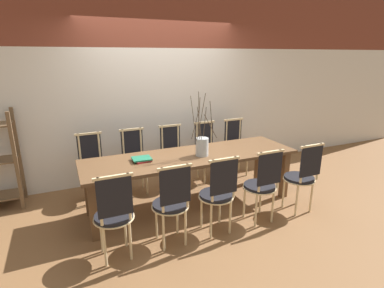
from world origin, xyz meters
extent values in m
plane|color=brown|center=(0.00, 0.00, 0.00)|extent=(16.00, 16.00, 0.00)
cube|color=silver|center=(0.00, 1.26, 1.05)|extent=(12.00, 0.06, 2.09)
cube|color=brown|center=(0.00, 1.26, 2.65)|extent=(12.00, 0.06, 1.11)
cube|color=brown|center=(0.00, 0.00, 0.70)|extent=(2.84, 0.82, 0.04)
cube|color=brown|center=(-1.31, -0.31, 0.34)|extent=(0.09, 0.09, 0.68)
cube|color=brown|center=(1.31, -0.31, 0.34)|extent=(0.09, 0.09, 0.68)
cube|color=brown|center=(-1.31, 0.31, 0.34)|extent=(0.09, 0.09, 0.68)
cube|color=brown|center=(1.31, 0.31, 0.34)|extent=(0.09, 0.09, 0.68)
cylinder|color=black|center=(-1.16, -0.69, 0.46)|extent=(0.38, 0.38, 0.04)
cylinder|color=beige|center=(-1.16, -0.69, 0.43)|extent=(0.40, 0.40, 0.01)
cylinder|color=beige|center=(-1.28, -0.57, 0.22)|extent=(0.03, 0.03, 0.44)
cylinder|color=beige|center=(-1.03, -0.57, 0.22)|extent=(0.03, 0.03, 0.44)
cylinder|color=beige|center=(-1.28, -0.82, 0.22)|extent=(0.03, 0.03, 0.44)
cylinder|color=beige|center=(-1.03, -0.82, 0.22)|extent=(0.03, 0.03, 0.44)
cylinder|color=beige|center=(-1.29, -0.85, 0.71)|extent=(0.03, 0.03, 0.47)
cylinder|color=beige|center=(-1.02, -0.85, 0.71)|extent=(0.03, 0.03, 0.47)
cube|color=black|center=(-1.16, -0.86, 0.74)|extent=(0.32, 0.02, 0.38)
cube|color=beige|center=(-1.16, -0.85, 0.94)|extent=(0.36, 0.03, 0.03)
cylinder|color=black|center=(-0.56, -0.69, 0.46)|extent=(0.38, 0.38, 0.04)
cylinder|color=beige|center=(-0.56, -0.69, 0.43)|extent=(0.40, 0.40, 0.01)
cylinder|color=beige|center=(-0.69, -0.57, 0.22)|extent=(0.03, 0.03, 0.44)
cylinder|color=beige|center=(-0.44, -0.57, 0.22)|extent=(0.03, 0.03, 0.44)
cylinder|color=beige|center=(-0.69, -0.82, 0.22)|extent=(0.03, 0.03, 0.44)
cylinder|color=beige|center=(-0.44, -0.82, 0.22)|extent=(0.03, 0.03, 0.44)
cylinder|color=beige|center=(-0.69, -0.85, 0.71)|extent=(0.03, 0.03, 0.47)
cylinder|color=beige|center=(-0.43, -0.85, 0.71)|extent=(0.03, 0.03, 0.47)
cube|color=black|center=(-0.56, -0.86, 0.74)|extent=(0.32, 0.02, 0.38)
cube|color=beige|center=(-0.56, -0.85, 0.94)|extent=(0.36, 0.03, 0.03)
cylinder|color=black|center=(-0.01, -0.69, 0.46)|extent=(0.38, 0.38, 0.04)
cylinder|color=beige|center=(-0.01, -0.69, 0.43)|extent=(0.40, 0.40, 0.01)
cylinder|color=beige|center=(-0.13, -0.57, 0.22)|extent=(0.03, 0.03, 0.44)
cylinder|color=beige|center=(0.12, -0.57, 0.22)|extent=(0.03, 0.03, 0.44)
cylinder|color=beige|center=(-0.13, -0.82, 0.22)|extent=(0.03, 0.03, 0.44)
cylinder|color=beige|center=(0.12, -0.82, 0.22)|extent=(0.03, 0.03, 0.44)
cylinder|color=beige|center=(-0.14, -0.85, 0.71)|extent=(0.03, 0.03, 0.47)
cylinder|color=beige|center=(0.12, -0.85, 0.71)|extent=(0.03, 0.03, 0.47)
cube|color=black|center=(-0.01, -0.86, 0.74)|extent=(0.32, 0.02, 0.38)
cube|color=beige|center=(-0.01, -0.85, 0.94)|extent=(0.36, 0.03, 0.03)
cylinder|color=black|center=(0.59, -0.69, 0.46)|extent=(0.38, 0.38, 0.04)
cylinder|color=beige|center=(0.59, -0.69, 0.43)|extent=(0.40, 0.40, 0.01)
cylinder|color=beige|center=(0.47, -0.57, 0.22)|extent=(0.03, 0.03, 0.44)
cylinder|color=beige|center=(0.72, -0.57, 0.22)|extent=(0.03, 0.03, 0.44)
cylinder|color=beige|center=(0.47, -0.82, 0.22)|extent=(0.03, 0.03, 0.44)
cylinder|color=beige|center=(0.72, -0.82, 0.22)|extent=(0.03, 0.03, 0.44)
cylinder|color=beige|center=(0.46, -0.85, 0.71)|extent=(0.03, 0.03, 0.47)
cylinder|color=beige|center=(0.73, -0.85, 0.71)|extent=(0.03, 0.03, 0.47)
cube|color=black|center=(0.59, -0.86, 0.74)|extent=(0.32, 0.02, 0.38)
cube|color=beige|center=(0.59, -0.85, 0.94)|extent=(0.36, 0.03, 0.03)
cylinder|color=black|center=(1.21, -0.69, 0.46)|extent=(0.38, 0.38, 0.04)
cylinder|color=beige|center=(1.21, -0.69, 0.43)|extent=(0.40, 0.40, 0.01)
cylinder|color=beige|center=(1.09, -0.57, 0.22)|extent=(0.03, 0.03, 0.44)
cylinder|color=beige|center=(1.34, -0.57, 0.22)|extent=(0.03, 0.03, 0.44)
cylinder|color=beige|center=(1.09, -0.82, 0.22)|extent=(0.03, 0.03, 0.44)
cylinder|color=beige|center=(1.34, -0.82, 0.22)|extent=(0.03, 0.03, 0.44)
cylinder|color=beige|center=(1.08, -0.85, 0.71)|extent=(0.03, 0.03, 0.47)
cylinder|color=beige|center=(1.35, -0.85, 0.71)|extent=(0.03, 0.03, 0.47)
cube|color=black|center=(1.21, -0.86, 0.74)|extent=(0.32, 0.02, 0.38)
cube|color=beige|center=(1.21, -0.85, 0.94)|extent=(0.36, 0.03, 0.03)
cylinder|color=black|center=(-1.20, 0.69, 0.46)|extent=(0.38, 0.38, 0.04)
cylinder|color=beige|center=(-1.20, 0.69, 0.43)|extent=(0.40, 0.40, 0.01)
cylinder|color=beige|center=(-1.08, 0.57, 0.22)|extent=(0.03, 0.03, 0.44)
cylinder|color=beige|center=(-1.33, 0.57, 0.22)|extent=(0.03, 0.03, 0.44)
cylinder|color=beige|center=(-1.08, 0.82, 0.22)|extent=(0.03, 0.03, 0.44)
cylinder|color=beige|center=(-1.33, 0.82, 0.22)|extent=(0.03, 0.03, 0.44)
cylinder|color=beige|center=(-1.07, 0.85, 0.71)|extent=(0.03, 0.03, 0.47)
cylinder|color=beige|center=(-1.34, 0.85, 0.71)|extent=(0.03, 0.03, 0.47)
cube|color=black|center=(-1.20, 0.86, 0.74)|extent=(0.32, 0.02, 0.38)
cube|color=beige|center=(-1.20, 0.85, 0.94)|extent=(0.36, 0.03, 0.03)
cylinder|color=black|center=(-0.60, 0.69, 0.46)|extent=(0.38, 0.38, 0.04)
cylinder|color=beige|center=(-0.60, 0.69, 0.43)|extent=(0.40, 0.40, 0.01)
cylinder|color=beige|center=(-0.47, 0.57, 0.22)|extent=(0.03, 0.03, 0.44)
cylinder|color=beige|center=(-0.72, 0.57, 0.22)|extent=(0.03, 0.03, 0.44)
cylinder|color=beige|center=(-0.47, 0.82, 0.22)|extent=(0.03, 0.03, 0.44)
cylinder|color=beige|center=(-0.72, 0.82, 0.22)|extent=(0.03, 0.03, 0.44)
cylinder|color=beige|center=(-0.46, 0.85, 0.71)|extent=(0.03, 0.03, 0.47)
cylinder|color=beige|center=(-0.73, 0.85, 0.71)|extent=(0.03, 0.03, 0.47)
cube|color=black|center=(-0.60, 0.86, 0.74)|extent=(0.32, 0.02, 0.38)
cube|color=beige|center=(-0.60, 0.85, 0.94)|extent=(0.36, 0.03, 0.03)
cylinder|color=black|center=(0.01, 0.69, 0.46)|extent=(0.38, 0.38, 0.04)
cylinder|color=beige|center=(0.01, 0.69, 0.43)|extent=(0.40, 0.40, 0.01)
cylinder|color=beige|center=(0.13, 0.57, 0.22)|extent=(0.03, 0.03, 0.44)
cylinder|color=beige|center=(-0.12, 0.57, 0.22)|extent=(0.03, 0.03, 0.44)
cylinder|color=beige|center=(0.13, 0.82, 0.22)|extent=(0.03, 0.03, 0.44)
cylinder|color=beige|center=(-0.12, 0.82, 0.22)|extent=(0.03, 0.03, 0.44)
cylinder|color=beige|center=(0.14, 0.85, 0.71)|extent=(0.03, 0.03, 0.47)
cylinder|color=beige|center=(-0.13, 0.85, 0.71)|extent=(0.03, 0.03, 0.47)
cube|color=black|center=(0.01, 0.86, 0.74)|extent=(0.32, 0.02, 0.38)
cube|color=beige|center=(0.01, 0.85, 0.94)|extent=(0.36, 0.03, 0.03)
cylinder|color=black|center=(0.60, 0.69, 0.46)|extent=(0.38, 0.38, 0.04)
cylinder|color=beige|center=(0.60, 0.69, 0.43)|extent=(0.40, 0.40, 0.01)
cylinder|color=beige|center=(0.72, 0.57, 0.22)|extent=(0.03, 0.03, 0.44)
cylinder|color=beige|center=(0.47, 0.57, 0.22)|extent=(0.03, 0.03, 0.44)
cylinder|color=beige|center=(0.72, 0.82, 0.22)|extent=(0.03, 0.03, 0.44)
cylinder|color=beige|center=(0.47, 0.82, 0.22)|extent=(0.03, 0.03, 0.44)
cylinder|color=beige|center=(0.73, 0.85, 0.71)|extent=(0.03, 0.03, 0.47)
cylinder|color=beige|center=(0.46, 0.85, 0.71)|extent=(0.03, 0.03, 0.47)
cube|color=black|center=(0.60, 0.86, 0.74)|extent=(0.32, 0.02, 0.38)
cube|color=beige|center=(0.60, 0.85, 0.94)|extent=(0.36, 0.03, 0.03)
cylinder|color=black|center=(1.15, 0.69, 0.46)|extent=(0.38, 0.38, 0.04)
cylinder|color=beige|center=(1.15, 0.69, 0.43)|extent=(0.40, 0.40, 0.01)
cylinder|color=beige|center=(1.28, 0.57, 0.22)|extent=(0.03, 0.03, 0.44)
cylinder|color=beige|center=(1.03, 0.57, 0.22)|extent=(0.03, 0.03, 0.44)
cylinder|color=beige|center=(1.28, 0.82, 0.22)|extent=(0.03, 0.03, 0.44)
cylinder|color=beige|center=(1.03, 0.82, 0.22)|extent=(0.03, 0.03, 0.44)
cylinder|color=beige|center=(1.29, 0.85, 0.71)|extent=(0.03, 0.03, 0.47)
cylinder|color=beige|center=(1.02, 0.85, 0.71)|extent=(0.03, 0.03, 0.47)
cube|color=black|center=(1.15, 0.86, 0.74)|extent=(0.32, 0.02, 0.38)
cube|color=beige|center=(1.15, 0.85, 0.94)|extent=(0.36, 0.03, 0.03)
cylinder|color=#B2BCC1|center=(0.11, -0.07, 0.84)|extent=(0.17, 0.17, 0.24)
cylinder|color=#473828|center=(0.20, -0.14, 1.21)|extent=(0.15, 0.19, 0.50)
cylinder|color=#473828|center=(0.15, -0.07, 1.16)|extent=(0.01, 0.08, 0.41)
cylinder|color=#473828|center=(0.07, -0.08, 1.16)|extent=(0.03, 0.10, 0.41)
cylinder|color=#473828|center=(0.06, 0.01, 1.15)|extent=(0.17, 0.12, 0.38)
cylinder|color=#473828|center=(-0.01, -0.06, 1.23)|extent=(0.03, 0.24, 0.54)
cylinder|color=#473828|center=(0.08, -0.04, 1.22)|extent=(0.07, 0.08, 0.52)
cylinder|color=#473828|center=(0.17, -0.19, 1.13)|extent=(0.25, 0.13, 0.35)
cylinder|color=#473828|center=(0.12, -0.02, 1.24)|extent=(0.10, 0.03, 0.57)
cylinder|color=#473828|center=(0.07, -0.06, 1.25)|extent=(0.03, 0.09, 0.59)
cube|color=maroon|center=(-0.66, 0.04, 0.73)|extent=(0.21, 0.22, 0.02)
cube|color=#1E6B4C|center=(-0.66, 0.04, 0.75)|extent=(0.24, 0.21, 0.02)
cube|color=brown|center=(-2.12, 0.81, 0.66)|extent=(0.04, 0.04, 1.32)
cube|color=brown|center=(-2.12, 1.17, 0.66)|extent=(0.04, 0.04, 1.32)
camera|label=1|loc=(-1.51, -3.41, 1.98)|focal=28.00mm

